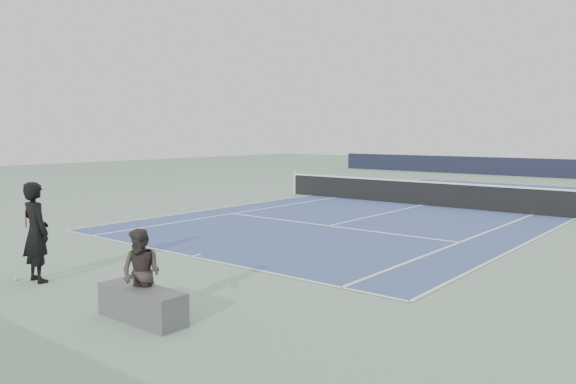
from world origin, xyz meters
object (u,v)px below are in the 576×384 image
Objects in this scene: tennis_net at (423,193)px; tennis_player at (36,232)px; spectator_bench at (142,288)px; tennis_ball at (16,279)px.

tennis_net is 6.75× the size of tennis_player.
spectator_bench is (3.41, -0.12, -0.45)m from tennis_player.
spectator_bench is (2.76, -15.26, -0.00)m from tennis_net.
tennis_net is 15.51m from spectator_bench.
spectator_bench is at bearing -79.73° from tennis_net.
tennis_player is (-0.65, -15.14, 0.45)m from tennis_net.
tennis_player is at bearing 31.13° from tennis_ball.
spectator_bench is (3.80, 0.11, 0.47)m from tennis_ball.
tennis_ball is 0.04× the size of spectator_bench.
spectator_bench is at bearing 1.70° from tennis_ball.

